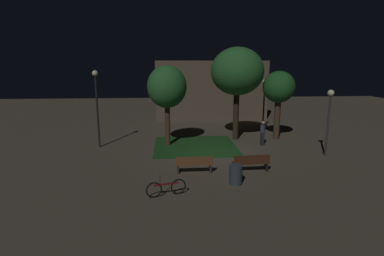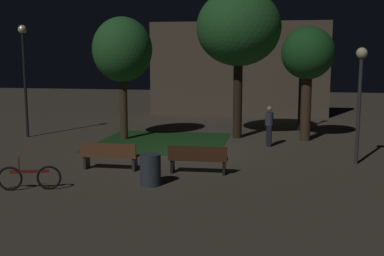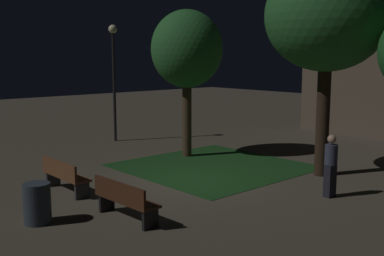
% 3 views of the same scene
% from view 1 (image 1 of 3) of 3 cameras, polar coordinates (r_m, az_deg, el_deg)
% --- Properties ---
extents(ground_plane, '(60.00, 60.00, 0.00)m').
position_cam_1_polar(ground_plane, '(18.48, 3.96, -4.71)').
color(ground_plane, '#4C4438').
extents(grass_lawn, '(5.27, 5.29, 0.01)m').
position_cam_1_polar(grass_lawn, '(20.04, 0.61, -3.32)').
color(grass_lawn, '#194219').
rests_on(grass_lawn, ground).
extents(bench_front_left, '(1.80, 0.49, 0.88)m').
position_cam_1_polar(bench_front_left, '(15.10, 0.42, -6.63)').
color(bench_front_left, brown).
rests_on(bench_front_left, ground).
extents(bench_lawn_edge, '(1.82, 0.55, 0.88)m').
position_cam_1_polar(bench_lawn_edge, '(15.57, 10.89, -6.27)').
color(bench_lawn_edge, '#422314').
rests_on(bench_lawn_edge, ground).
extents(tree_near_wall, '(2.50, 2.50, 5.17)m').
position_cam_1_polar(tree_near_wall, '(19.74, -4.65, 7.51)').
color(tree_near_wall, '#423021').
rests_on(tree_near_wall, ground).
extents(tree_left_canopy, '(2.18, 2.18, 4.76)m').
position_cam_1_polar(tree_left_canopy, '(22.08, 15.77, 7.05)').
color(tree_left_canopy, '#423021').
rests_on(tree_left_canopy, ground).
extents(tree_right_canopy, '(3.59, 3.59, 6.35)m').
position_cam_1_polar(tree_right_canopy, '(21.40, 8.38, 10.24)').
color(tree_right_canopy, '#2D2116').
rests_on(tree_right_canopy, ground).
extents(lamp_post_path_center, '(0.36, 0.36, 4.05)m').
position_cam_1_polar(lamp_post_path_center, '(24.62, 13.23, 5.85)').
color(lamp_post_path_center, black).
rests_on(lamp_post_path_center, ground).
extents(lamp_post_plaza_west, '(0.36, 0.36, 3.84)m').
position_cam_1_polar(lamp_post_plaza_west, '(18.95, 24.06, 2.96)').
color(lamp_post_plaza_west, '#333338').
rests_on(lamp_post_plaza_west, ground).
extents(lamp_post_near_wall, '(0.36, 0.36, 4.85)m').
position_cam_1_polar(lamp_post_near_wall, '(20.08, -17.27, 5.64)').
color(lamp_post_near_wall, black).
rests_on(lamp_post_near_wall, ground).
extents(trash_bin, '(0.58, 0.58, 0.88)m').
position_cam_1_polar(trash_bin, '(13.96, 8.11, -8.51)').
color(trash_bin, '#2D3842').
rests_on(trash_bin, ground).
extents(bicycle, '(1.64, 0.51, 0.93)m').
position_cam_1_polar(bicycle, '(12.73, -4.78, -10.99)').
color(bicycle, black).
rests_on(bicycle, ground).
extents(pedestrian, '(0.32, 0.32, 1.61)m').
position_cam_1_polar(pedestrian, '(20.54, 12.94, -0.82)').
color(pedestrian, black).
rests_on(pedestrian, ground).
extents(building_wall_backdrop, '(10.45, 0.80, 5.48)m').
position_cam_1_polar(building_wall_backdrop, '(28.93, 3.74, 6.91)').
color(building_wall_backdrop, brown).
rests_on(building_wall_backdrop, ground).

